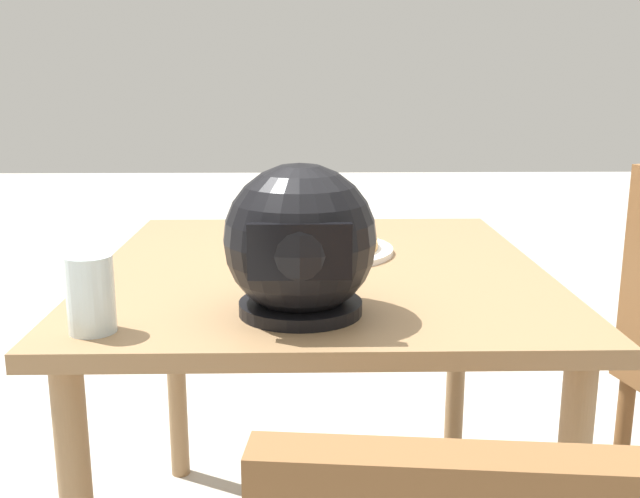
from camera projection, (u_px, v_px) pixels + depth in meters
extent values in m
cube|color=olive|center=(320.00, 272.00, 1.48)|extent=(0.88, 0.97, 0.03)
cylinder|color=olive|center=(457.00, 357.00, 1.98)|extent=(0.05, 0.05, 0.68)
cylinder|color=olive|center=(176.00, 359.00, 1.96)|extent=(0.05, 0.05, 0.68)
cylinder|color=white|center=(320.00, 250.00, 1.57)|extent=(0.32, 0.32, 0.01)
cylinder|color=tan|center=(320.00, 243.00, 1.57)|extent=(0.25, 0.25, 0.02)
cylinder|color=red|center=(320.00, 238.00, 1.57)|extent=(0.22, 0.22, 0.00)
sphere|color=#234C1E|center=(353.00, 230.00, 1.58)|extent=(0.04, 0.04, 0.04)
sphere|color=#234C1E|center=(319.00, 237.00, 1.52)|extent=(0.04, 0.04, 0.04)
sphere|color=#234C1E|center=(311.00, 234.00, 1.55)|extent=(0.04, 0.04, 0.04)
cylinder|color=#E0D172|center=(303.00, 230.00, 1.61)|extent=(0.02, 0.02, 0.01)
cylinder|color=#E0D172|center=(348.00, 227.00, 1.64)|extent=(0.02, 0.02, 0.02)
cylinder|color=#E0D172|center=(358.00, 234.00, 1.55)|extent=(0.02, 0.02, 0.02)
cylinder|color=#E0D172|center=(323.00, 240.00, 1.51)|extent=(0.03, 0.03, 0.01)
cylinder|color=#E0D172|center=(286.00, 234.00, 1.56)|extent=(0.03, 0.03, 0.02)
sphere|color=black|center=(300.00, 240.00, 1.14)|extent=(0.24, 0.24, 0.24)
cylinder|color=black|center=(301.00, 307.00, 1.17)|extent=(0.20, 0.20, 0.02)
cube|color=black|center=(300.00, 252.00, 1.04)|extent=(0.15, 0.02, 0.08)
cylinder|color=silver|center=(91.00, 294.00, 1.07)|extent=(0.07, 0.07, 0.12)
cylinder|color=brown|center=(620.00, 465.00, 1.67)|extent=(0.04, 0.04, 0.43)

